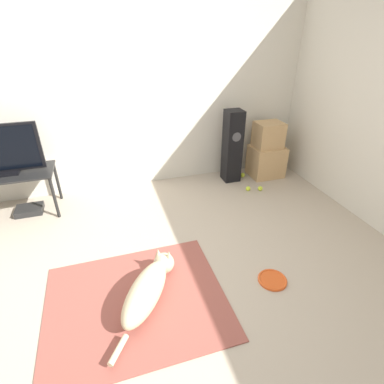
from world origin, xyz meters
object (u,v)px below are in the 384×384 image
(cardboard_box_upper, at_px, (268,135))
(tennis_ball_by_boxes, at_px, (243,175))
(tv_stand, at_px, (7,179))
(tennis_ball_near_speaker, at_px, (248,189))
(cardboard_box_lower, at_px, (266,161))
(game_console, at_px, (30,210))
(dog, at_px, (148,288))
(frisbee, at_px, (272,280))
(tennis_ball_loose_on_carpet, at_px, (260,188))
(floor_speaker, at_px, (232,147))

(cardboard_box_upper, xyz_separation_m, tennis_ball_by_boxes, (-0.35, 0.02, -0.61))
(tv_stand, xyz_separation_m, tennis_ball_near_speaker, (2.99, -0.33, -0.45))
(cardboard_box_lower, bearing_deg, game_console, -178.82)
(dog, distance_m, game_console, 2.15)
(frisbee, xyz_separation_m, cardboard_box_upper, (1.02, 2.00, 0.63))
(frisbee, distance_m, game_console, 2.99)
(cardboard_box_upper, relative_size, tennis_ball_by_boxes, 5.89)
(dog, distance_m, frisbee, 1.13)
(game_console, bearing_deg, tennis_ball_by_boxes, 1.99)
(dog, distance_m, tv_stand, 2.26)
(frisbee, relative_size, cardboard_box_upper, 0.68)
(frisbee, distance_m, cardboard_box_upper, 2.33)
(tv_stand, distance_m, game_console, 0.47)
(cardboard_box_lower, height_order, tennis_ball_by_boxes, cardboard_box_lower)
(cardboard_box_lower, xyz_separation_m, game_console, (-3.33, -0.07, -0.19))
(tv_stand, bearing_deg, tennis_ball_near_speaker, -6.32)
(frisbee, xyz_separation_m, cardboard_box_lower, (1.03, 1.98, 0.22))
(cardboard_box_upper, relative_size, tv_stand, 0.37)
(tennis_ball_by_boxes, xyz_separation_m, game_console, (-2.97, -0.10, 0.00))
(dog, distance_m, tennis_ball_loose_on_carpet, 2.34)
(floor_speaker, height_order, tennis_ball_near_speaker, floor_speaker)
(tennis_ball_near_speaker, bearing_deg, cardboard_box_lower, 38.73)
(dog, relative_size, tv_stand, 0.88)
(tv_stand, distance_m, tennis_ball_near_speaker, 3.04)
(tv_stand, xyz_separation_m, game_console, (0.14, -0.02, -0.45))
(dog, relative_size, tennis_ball_near_speaker, 13.86)
(frisbee, distance_m, floor_speaker, 2.12)
(tennis_ball_loose_on_carpet, relative_size, game_console, 0.21)
(cardboard_box_upper, bearing_deg, tv_stand, -178.95)
(cardboard_box_lower, relative_size, tennis_ball_loose_on_carpet, 7.31)
(dog, bearing_deg, game_console, 123.22)
(frisbee, bearing_deg, tennis_ball_near_speaker, 70.80)
(dog, height_order, cardboard_box_upper, cardboard_box_upper)
(cardboard_box_upper, bearing_deg, dog, -138.75)
(cardboard_box_lower, distance_m, tennis_ball_loose_on_carpet, 0.56)
(tv_stand, bearing_deg, cardboard_box_upper, 1.05)
(tv_stand, bearing_deg, frisbee, -38.51)
(cardboard_box_lower, bearing_deg, frisbee, -117.52)
(frisbee, relative_size, tennis_ball_loose_on_carpet, 3.99)
(tennis_ball_by_boxes, distance_m, tennis_ball_loose_on_carpet, 0.46)
(frisbee, relative_size, game_console, 0.84)
(tv_stand, relative_size, tennis_ball_loose_on_carpet, 15.73)
(floor_speaker, relative_size, tennis_ball_near_speaker, 15.77)
(cardboard_box_upper, bearing_deg, tennis_ball_near_speaker, -139.64)
(tennis_ball_near_speaker, bearing_deg, dog, -138.51)
(frisbee, height_order, floor_speaker, floor_speaker)
(cardboard_box_upper, xyz_separation_m, tennis_ball_near_speaker, (-0.46, -0.39, -0.61))
(floor_speaker, height_order, tv_stand, floor_speaker)
(cardboard_box_upper, height_order, floor_speaker, floor_speaker)
(frisbee, xyz_separation_m, tennis_ball_by_boxes, (0.68, 2.02, 0.02))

